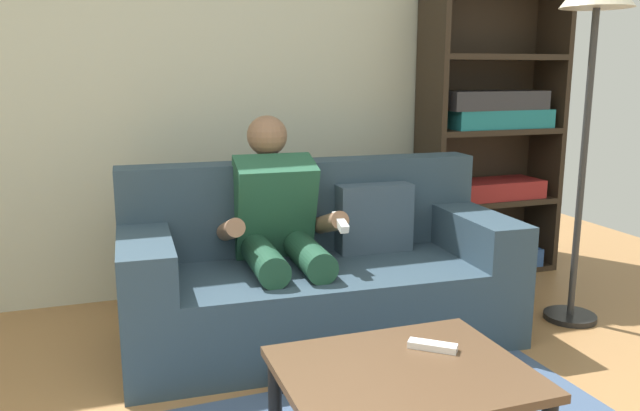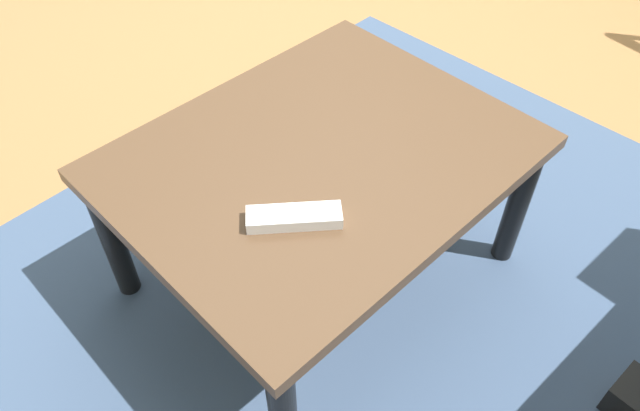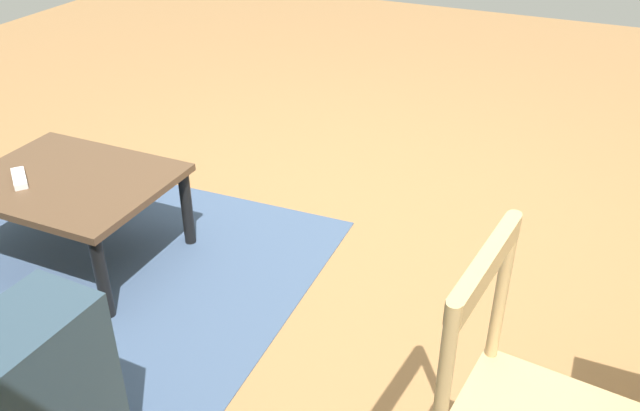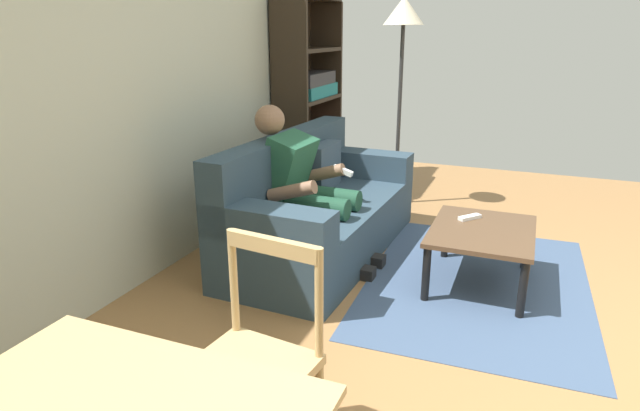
{
  "view_description": "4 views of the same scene",
  "coord_description": "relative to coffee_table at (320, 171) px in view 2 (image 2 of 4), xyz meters",
  "views": [
    {
      "loc": [
        0.05,
        -1.04,
        1.34
      ],
      "look_at": [
        1.05,
        1.84,
        0.7
      ],
      "focal_mm": 35.82,
      "sensor_mm": 36.0,
      "label": 1
    },
    {
      "loc": [
        1.58,
        1.35,
        1.21
      ],
      "look_at": [
        0.94,
        0.69,
        0.23
      ],
      "focal_mm": 34.5,
      "sensor_mm": 36.0,
      "label": 2
    },
    {
      "loc": [
        -0.99,
        2.48,
        1.69
      ],
      "look_at": [
        -0.45,
        1.27,
        0.9
      ],
      "focal_mm": 37.63,
      "sensor_mm": 36.0,
      "label": 3
    },
    {
      "loc": [
        -2.44,
        0.46,
        1.61
      ],
      "look_at": [
        -0.45,
        1.27,
        0.9
      ],
      "focal_mm": 29.97,
      "sensor_mm": 36.0,
      "label": 4
    }
  ],
  "objects": [
    {
      "name": "ground_plane",
      "position": [
        -0.94,
        -0.69,
        -0.34
      ],
      "size": [
        8.37,
        8.37,
        0.0
      ],
      "primitive_type": "plane",
      "color": "#9E7042"
    },
    {
      "name": "coffee_table",
      "position": [
        0.0,
        0.0,
        0.0
      ],
      "size": [
        0.8,
        0.64,
        0.39
      ],
      "color": "brown",
      "rests_on": "ground_plane"
    },
    {
      "name": "tv_remote",
      "position": [
        0.16,
        0.1,
        0.06
      ],
      "size": [
        0.16,
        0.15,
        0.02
      ],
      "primitive_type": "cube",
      "rotation": [
        0.0,
        0.0,
        0.88
      ],
      "color": "white",
      "rests_on": "coffee_table"
    },
    {
      "name": "area_rug",
      "position": [
        0.0,
        0.0,
        -0.33
      ],
      "size": [
        2.04,
        1.46,
        0.01
      ],
      "primitive_type": "cube",
      "rotation": [
        0.0,
        0.0,
        0.03
      ],
      "color": "#3D5170",
      "rests_on": "ground_plane"
    }
  ]
}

